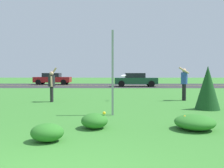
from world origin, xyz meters
name	(u,v)px	position (x,y,z in m)	size (l,w,h in m)	color
ground_plane	(100,96)	(0.00, 12.68, 0.00)	(120.00, 120.00, 0.00)	#387A2D
highway_strip	(107,85)	(0.00, 25.36, 0.00)	(120.00, 9.95, 0.01)	#2D2D30
highway_center_stripe	(107,85)	(0.00, 25.36, 0.01)	(120.00, 0.16, 0.00)	yellow
daylily_clump_front_right	(195,122)	(2.99, 3.47, 0.19)	(1.04, 1.03, 0.38)	#2D7526
daylily_clump_front_left	(47,132)	(-0.50, 2.33, 0.19)	(0.70, 0.60, 0.39)	#2D7526
daylily_clump_front_center	(95,121)	(0.40, 3.58, 0.20)	(0.70, 0.77, 0.45)	#2D7526
sign_post_near_path	(113,73)	(0.86, 5.59, 1.46)	(0.07, 0.10, 2.92)	#93969B
evergreen_shrub_side	(208,88)	(4.64, 6.92, 0.87)	(0.97, 0.97, 1.75)	#19471E
person_thrower_dark_shirt	(52,84)	(-2.25, 9.38, 0.92)	(0.40, 0.51, 1.75)	#232328
person_catcher_blue_shirt	(184,81)	(4.60, 10.06, 1.02)	(0.56, 0.52, 1.78)	#2D4C9E
frisbee_white	(123,76)	(1.39, 9.91, 1.32)	(0.28, 0.26, 0.14)	white
car_red_center_left	(53,79)	(-6.92, 27.60, 0.74)	(4.50, 2.00, 1.45)	maroon
car_dark_green_center_right	(135,80)	(3.15, 23.12, 0.74)	(4.50, 2.00, 1.45)	#194C2D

